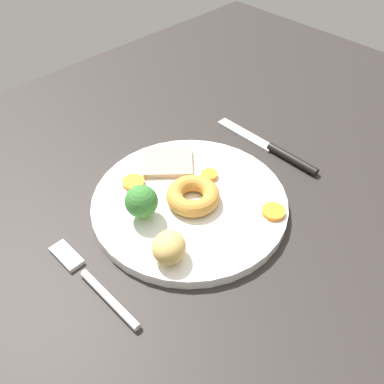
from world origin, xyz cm
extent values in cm
cube|color=#2B2623|center=(0.00, 0.00, 1.80)|extent=(120.00, 84.00, 3.60)
cylinder|color=white|center=(0.43, -2.52, 4.30)|extent=(25.31, 25.31, 1.40)
cube|color=tan|center=(2.65, 4.52, 5.40)|extent=(8.91, 8.86, 0.80)
torus|color=#C68938|center=(0.29, -3.14, 6.08)|extent=(6.86, 6.86, 2.17)
ellipsoid|color=#D8B260|center=(-8.09, -7.59, 6.74)|extent=(5.64, 5.56, 3.47)
cylinder|color=orange|center=(5.75, -11.61, 5.28)|extent=(2.93, 2.93, 0.57)
cylinder|color=orange|center=(-3.36, 4.81, 5.29)|extent=(3.00, 3.00, 0.57)
cylinder|color=orange|center=(4.93, -1.30, 5.33)|extent=(2.25, 2.25, 0.66)
cylinder|color=#8CB766|center=(-6.23, -0.65, 5.62)|extent=(1.27, 1.27, 1.25)
sphere|color=#387A33|center=(-6.23, -0.65, 7.65)|extent=(4.03, 4.03, 4.03)
cylinder|color=silver|center=(-15.93, -6.65, 4.05)|extent=(1.02, 9.51, 0.90)
cube|color=silver|center=(-16.03, 1.60, 3.90)|extent=(2.06, 4.52, 0.60)
cylinder|color=black|center=(17.09, -6.43, 4.20)|extent=(1.29, 8.51, 1.20)
cube|color=silver|center=(17.19, 2.56, 3.80)|extent=(1.81, 10.52, 0.40)
camera|label=1|loc=(-26.56, -30.17, 43.36)|focal=39.31mm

